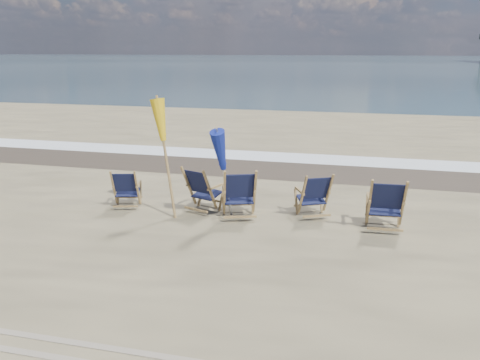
{
  "coord_description": "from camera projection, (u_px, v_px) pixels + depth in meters",
  "views": [
    {
      "loc": [
        2.07,
        -6.48,
        3.42
      ],
      "look_at": [
        0.0,
        2.2,
        0.9
      ],
      "focal_mm": 35.0,
      "sensor_mm": 36.0,
      "label": 1
    }
  ],
  "objects": [
    {
      "name": "beach_chair_0",
      "position": [
        137.0,
        189.0,
        10.22
      ],
      "size": [
        0.73,
        0.78,
        0.91
      ],
      "primitive_type": null,
      "rotation": [
        0.0,
        0.0,
        3.4
      ],
      "color": "#121635",
      "rests_on": "ground"
    },
    {
      "name": "beach_chair_4",
      "position": [
        403.0,
        206.0,
        8.8
      ],
      "size": [
        0.74,
        0.83,
        1.1
      ],
      "primitive_type": null,
      "rotation": [
        0.0,
        0.0,
        3.19
      ],
      "color": "#121635",
      "rests_on": "ground"
    },
    {
      "name": "umbrella_blue",
      "position": [
        225.0,
        148.0,
        9.25
      ],
      "size": [
        0.3,
        0.3,
        2.03
      ],
      "color": "#A5A5AD",
      "rests_on": "ground"
    },
    {
      "name": "beach_chair_2",
      "position": [
        255.0,
        194.0,
        9.54
      ],
      "size": [
        0.92,
        0.98,
        1.11
      ],
      "primitive_type": null,
      "rotation": [
        0.0,
        0.0,
        3.46
      ],
      "color": "#121635",
      "rests_on": "ground"
    },
    {
      "name": "wet_sand_strip",
      "position": [
        276.0,
        168.0,
        13.82
      ],
      "size": [
        200.0,
        2.6,
        0.0
      ],
      "primitive_type": "cube",
      "color": "#42362A",
      "rests_on": "ground"
    },
    {
      "name": "beach_chair_1",
      "position": [
        210.0,
        192.0,
        9.79
      ],
      "size": [
        0.88,
        0.93,
        1.03
      ],
      "primitive_type": null,
      "rotation": [
        0.0,
        0.0,
        2.78
      ],
      "color": "#121635",
      "rests_on": "ground"
    },
    {
      "name": "ocean",
      "position": [
        347.0,
        61.0,
        127.29
      ],
      "size": [
        400.0,
        400.0,
        0.0
      ],
      "primitive_type": "plane",
      "color": "#344C57",
      "rests_on": "ground"
    },
    {
      "name": "surf_foam",
      "position": [
        283.0,
        157.0,
        15.22
      ],
      "size": [
        200.0,
        1.4,
        0.01
      ],
      "primitive_type": "cube",
      "color": "silver",
      "rests_on": "ground"
    },
    {
      "name": "umbrella_yellow",
      "position": [
        165.0,
        126.0,
        9.4
      ],
      "size": [
        0.3,
        0.3,
        2.45
      ],
      "color": "olive",
      "rests_on": "ground"
    },
    {
      "name": "beach_chair_3",
      "position": [
        328.0,
        195.0,
        9.66
      ],
      "size": [
        0.88,
        0.92,
        1.0
      ],
      "primitive_type": null,
      "rotation": [
        0.0,
        0.0,
        3.57
      ],
      "color": "#121635",
      "rests_on": "ground"
    }
  ]
}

